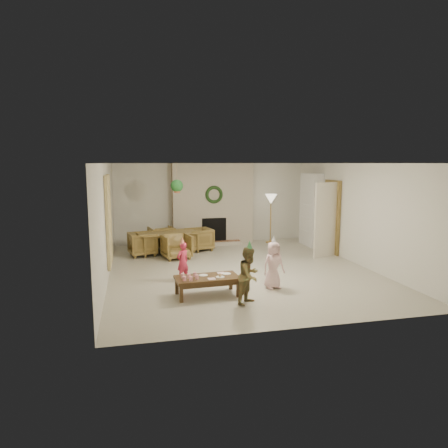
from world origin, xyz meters
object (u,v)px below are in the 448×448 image
object	(u,v)px
dining_table	(169,243)
child_plaid	(249,275)
coffee_table_top	(207,278)
dining_chair_near	(177,247)
dining_chair_far	(161,237)
child_red	(183,262)
child_pink	(273,265)
dining_chair_left	(143,244)
dining_chair_right	(199,239)

from	to	relation	value
dining_table	child_plaid	size ratio (longest dim) A/B	1.61
coffee_table_top	child_plaid	world-z (taller)	child_plaid
dining_chair_near	dining_chair_far	xyz separation A→B (m)	(-0.29, 1.43, 0.00)
child_red	child_pink	xyz separation A→B (m)	(1.72, -0.90, 0.06)
dining_chair_far	coffee_table_top	xyz separation A→B (m)	(0.53, -4.57, 0.02)
dining_chair_left	child_plaid	bearing A→B (deg)	-169.38
dining_table	coffee_table_top	bearing A→B (deg)	-95.91
dining_table	dining_chair_right	distance (m)	0.91
dining_chair_left	dining_chair_far	bearing A→B (deg)	-45.00
dining_chair_left	child_red	bearing A→B (deg)	-175.51
dining_chair_far	child_plaid	xyz separation A→B (m)	(1.19, -5.16, 0.19)
dining_chair_near	dining_chair_right	bearing A→B (deg)	38.66
child_red	dining_chair_far	bearing A→B (deg)	-120.65
dining_table	dining_chair_near	xyz separation A→B (m)	(0.15, -0.71, 0.03)
coffee_table_top	child_pink	size ratio (longest dim) A/B	1.25
dining_chair_left	child_plaid	world-z (taller)	child_plaid
dining_chair_far	dining_chair_left	bearing A→B (deg)	45.00
dining_chair_near	dining_chair_left	bearing A→B (deg)	135.00
child_plaid	child_pink	world-z (taller)	child_plaid
dining_chair_far	dining_chair_near	bearing A→B (deg)	90.00
dining_chair_near	dining_chair_left	distance (m)	1.03
coffee_table_top	dining_table	bearing A→B (deg)	92.45
dining_chair_far	child_red	size ratio (longest dim) A/B	0.84
dining_table	dining_chair_far	bearing A→B (deg)	90.00
coffee_table_top	child_red	xyz separation A→B (m)	(-0.33, 1.06, 0.08)
dining_chair_far	child_pink	size ratio (longest dim) A/B	0.74
dining_chair_left	dining_chair_right	world-z (taller)	same
dining_chair_far	child_pink	bearing A→B (deg)	101.87
child_pink	child_red	bearing A→B (deg)	141.90
dining_chair_far	child_pink	world-z (taller)	child_pink
child_red	child_pink	size ratio (longest dim) A/B	0.88
dining_chair_near	dining_chair_right	distance (m)	1.17
dining_chair_left	child_plaid	xyz separation A→B (m)	(1.76, -4.30, 0.19)
dining_chair_right	coffee_table_top	distance (m)	4.07
child_plaid	child_pink	bearing A→B (deg)	3.40
dining_table	coffee_table_top	xyz separation A→B (m)	(0.39, -3.86, 0.05)
dining_table	child_pink	xyz separation A→B (m)	(1.77, -3.70, 0.19)
dining_chair_near	coffee_table_top	distance (m)	3.15
dining_chair_left	child_red	distance (m)	2.76
dining_chair_far	child_pink	xyz separation A→B (m)	(1.92, -4.41, 0.16)
dining_chair_near	dining_chair_left	world-z (taller)	same
dining_chair_near	child_red	xyz separation A→B (m)	(-0.10, -2.08, 0.10)
child_red	child_pink	world-z (taller)	child_pink
child_pink	dining_chair_far	bearing A→B (deg)	102.96
child_red	child_pink	distance (m)	1.94
dining_chair_far	dining_chair_left	world-z (taller)	same
dining_chair_right	dining_chair_near	bearing A→B (deg)	-51.34
child_red	coffee_table_top	bearing A→B (deg)	73.66
dining_table	dining_chair_left	xyz separation A→B (m)	(-0.71, -0.15, 0.03)
dining_table	child_plaid	distance (m)	4.57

